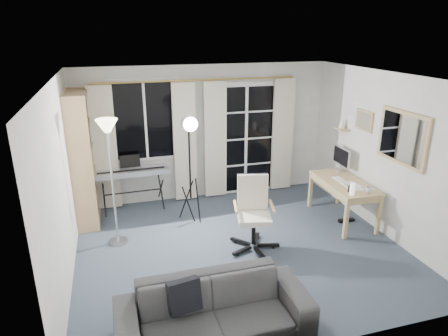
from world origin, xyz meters
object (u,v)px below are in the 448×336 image
Objects in this scene: bookshelf at (80,162)px; office_chair at (253,206)px; monitor at (341,157)px; sofa at (214,302)px; studio_light at (190,136)px; desk at (344,186)px; torchiere_lamp at (109,145)px; mug at (369,189)px; keyboard_piano at (131,173)px.

bookshelf is 2.01× the size of office_chair.
monitor is 0.24× the size of sofa.
studio_light is at bearing -18.27° from bookshelf.
desk is 0.59m from monitor.
office_chair is (1.87, -0.59, -0.87)m from torchiere_lamp.
torchiere_lamp reaches higher than desk.
sofa is at bearing -68.02° from torchiere_lamp.
mug is (1.77, -0.15, 0.11)m from office_chair.
torchiere_lamp is 3.67m from desk.
torchiere_lamp reaches higher than monitor.
office_chair is 0.83× the size of desk.
monitor reaches higher than office_chair.
desk is (4.01, -1.14, -0.41)m from bookshelf.
sofa is at bearing -108.85° from office_chair.
torchiere_lamp is at bearing -62.57° from bookshelf.
keyboard_piano is 0.99× the size of desk.
monitor is (1.87, 0.80, 0.31)m from office_chair.
torchiere_lamp is 1.37m from keyboard_piano.
sofa is (-0.99, -1.59, -0.23)m from office_chair.
torchiere_lamp is at bearing 168.49° from mug.
monitor is at bearing 39.68° from sofa.
keyboard_piano is 11.43× the size of mug.
sofa is (0.88, -2.18, -1.10)m from torchiere_lamp.
keyboard_piano is at bearing 99.86° from sofa.
studio_light is 0.91× the size of sofa.
keyboard_piano is 0.64× the size of sofa.
monitor is 3.77m from sofa.
studio_light is at bearing 178.59° from monitor.
office_chair reaches higher than keyboard_piano.
bookshelf is at bearing 165.88° from desk.
monitor is (2.56, -0.14, -0.52)m from studio_light.
torchiere_lamp is at bearing -107.74° from keyboard_piano.
keyboard_piano reaches higher than desk.
sofa is at bearing -81.66° from keyboard_piano.
office_chair is (2.33, -1.49, -0.38)m from bookshelf.
bookshelf is 2.79m from office_chair.
studio_light is 2.75m from sofa.
sofa reaches higher than desk.
bookshelf reaches higher than monitor.
monitor reaches higher than sofa.
desk is 0.53m from mug.
studio_light reaches higher than office_chair.
sofa is (1.34, -3.07, -0.61)m from bookshelf.
keyboard_piano is 3.49m from desk.
torchiere_lamp is at bearing 111.84° from sofa.
monitor reaches higher than desk.
bookshelf is 4.36× the size of monitor.
bookshelf reaches higher than office_chair.
mug is at bearing -94.11° from monitor.
torchiere_lamp is 16.87× the size of mug.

